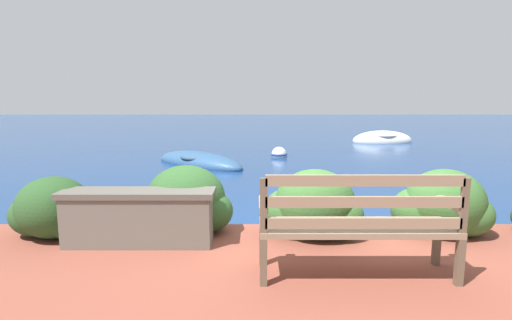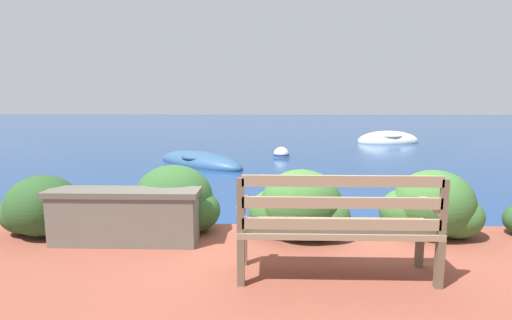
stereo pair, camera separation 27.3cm
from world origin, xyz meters
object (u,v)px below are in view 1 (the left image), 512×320
Objects in this scene: park_bench at (359,223)px; rowboat_mid at (383,141)px; rowboat_nearest at (199,163)px; mooring_buoy at (280,154)px.

park_bench reaches higher than rowboat_mid.
rowboat_mid is at bearing -99.61° from rowboat_nearest.
park_bench is at bearing 148.77° from rowboat_nearest.
rowboat_nearest is at bearing 105.93° from park_bench.
mooring_buoy is (-4.40, -4.10, 0.01)m from rowboat_mid.
park_bench is at bearing -88.91° from mooring_buoy.
park_bench is at bearing -113.93° from rowboat_mid.
rowboat_nearest is 2.65m from mooring_buoy.
rowboat_mid is 5.02× the size of mooring_buoy.
mooring_buoy is at bearing -106.68° from rowboat_nearest.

